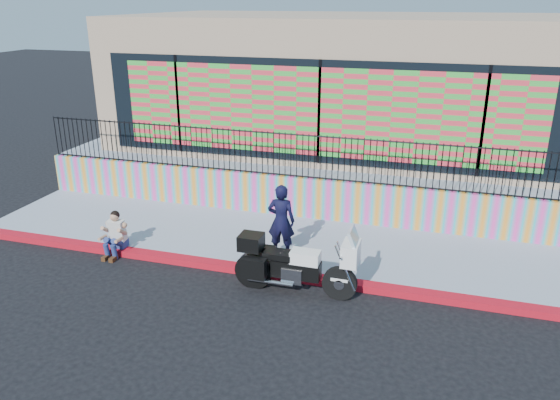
% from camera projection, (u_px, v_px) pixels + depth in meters
% --- Properties ---
extents(ground, '(90.00, 90.00, 0.00)m').
position_uv_depth(ground, '(274.00, 276.00, 12.01)').
color(ground, black).
rests_on(ground, ground).
extents(red_curb, '(16.00, 0.30, 0.15)m').
position_uv_depth(red_curb, '(274.00, 273.00, 11.99)').
color(red_curb, '#B20C16').
rests_on(red_curb, ground).
extents(sidewalk, '(16.00, 3.00, 0.15)m').
position_uv_depth(sidewalk, '(294.00, 243.00, 13.47)').
color(sidewalk, '#8C96A8').
rests_on(sidewalk, ground).
extents(mural_wall, '(16.00, 0.20, 1.10)m').
position_uv_depth(mural_wall, '(310.00, 198.00, 14.68)').
color(mural_wall, '#F741AD').
rests_on(mural_wall, sidewalk).
extents(metal_fence, '(15.80, 0.04, 1.20)m').
position_uv_depth(metal_fence, '(311.00, 157.00, 14.28)').
color(metal_fence, black).
rests_on(metal_fence, mural_wall).
extents(elevated_platform, '(16.00, 10.00, 1.25)m').
position_uv_depth(elevated_platform, '(344.00, 152.00, 19.28)').
color(elevated_platform, '#8C96A8').
rests_on(elevated_platform, ground).
extents(storefront_building, '(14.00, 8.06, 4.00)m').
position_uv_depth(storefront_building, '(347.00, 78.00, 18.17)').
color(storefront_building, tan).
rests_on(storefront_building, elevated_platform).
extents(police_motorcycle, '(2.54, 0.84, 1.58)m').
position_uv_depth(police_motorcycle, '(294.00, 263.00, 11.15)').
color(police_motorcycle, black).
rests_on(police_motorcycle, ground).
extents(police_officer, '(0.66, 0.46, 1.72)m').
position_uv_depth(police_officer, '(281.00, 221.00, 12.36)').
color(police_officer, black).
rests_on(police_officer, sidewalk).
extents(seated_man, '(0.54, 0.71, 1.06)m').
position_uv_depth(seated_man, '(114.00, 238.00, 12.83)').
color(seated_man, navy).
rests_on(seated_man, ground).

